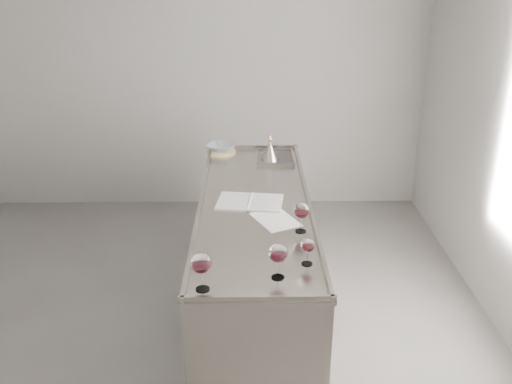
{
  "coord_description": "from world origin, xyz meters",
  "views": [
    {
      "loc": [
        0.46,
        -3.24,
        2.49
      ],
      "look_at": [
        0.51,
        0.3,
        1.02
      ],
      "focal_mm": 40.0,
      "sensor_mm": 36.0,
      "label": 1
    }
  ],
  "objects_px": {
    "wine_glass_middle": "(278,254)",
    "wine_funnel": "(270,152)",
    "wine_glass_left": "(202,264)",
    "wine_glass_small": "(308,246)",
    "wine_glass_right": "(301,211)",
    "counter": "(255,263)",
    "ceramic_bowl": "(221,147)",
    "notebook": "(250,202)"
  },
  "relations": [
    {
      "from": "wine_glass_right",
      "to": "counter",
      "type": "bearing_deg",
      "value": 122.32
    },
    {
      "from": "notebook",
      "to": "ceramic_bowl",
      "type": "bearing_deg",
      "value": 109.86
    },
    {
      "from": "notebook",
      "to": "wine_funnel",
      "type": "height_order",
      "value": "wine_funnel"
    },
    {
      "from": "wine_glass_right",
      "to": "wine_funnel",
      "type": "distance_m",
      "value": 1.33
    },
    {
      "from": "wine_glass_left",
      "to": "notebook",
      "type": "relative_size",
      "value": 0.43
    },
    {
      "from": "wine_glass_left",
      "to": "wine_funnel",
      "type": "bearing_deg",
      "value": 78.22
    },
    {
      "from": "ceramic_bowl",
      "to": "counter",
      "type": "bearing_deg",
      "value": -75.69
    },
    {
      "from": "counter",
      "to": "wine_glass_right",
      "type": "distance_m",
      "value": 0.79
    },
    {
      "from": "wine_glass_small",
      "to": "wine_glass_middle",
      "type": "bearing_deg",
      "value": -139.8
    },
    {
      "from": "wine_glass_left",
      "to": "wine_glass_right",
      "type": "relative_size",
      "value": 1.07
    },
    {
      "from": "wine_glass_small",
      "to": "notebook",
      "type": "bearing_deg",
      "value": 110.24
    },
    {
      "from": "ceramic_bowl",
      "to": "wine_glass_right",
      "type": "bearing_deg",
      "value": -70.03
    },
    {
      "from": "wine_glass_left",
      "to": "wine_glass_middle",
      "type": "bearing_deg",
      "value": 15.74
    },
    {
      "from": "wine_glass_right",
      "to": "wine_glass_small",
      "type": "bearing_deg",
      "value": -90.0
    },
    {
      "from": "wine_glass_middle",
      "to": "wine_glass_small",
      "type": "bearing_deg",
      "value": 40.2
    },
    {
      "from": "wine_glass_right",
      "to": "ceramic_bowl",
      "type": "distance_m",
      "value": 1.61
    },
    {
      "from": "counter",
      "to": "notebook",
      "type": "height_order",
      "value": "counter"
    },
    {
      "from": "wine_glass_small",
      "to": "wine_funnel",
      "type": "xyz_separation_m",
      "value": [
        -0.14,
        1.72,
        -0.04
      ]
    },
    {
      "from": "wine_glass_small",
      "to": "ceramic_bowl",
      "type": "height_order",
      "value": "wine_glass_small"
    },
    {
      "from": "wine_glass_left",
      "to": "wine_glass_small",
      "type": "bearing_deg",
      "value": 24.29
    },
    {
      "from": "wine_glass_middle",
      "to": "wine_funnel",
      "type": "bearing_deg",
      "value": 89.21
    },
    {
      "from": "wine_glass_right",
      "to": "wine_glass_small",
      "type": "distance_m",
      "value": 0.4
    },
    {
      "from": "counter",
      "to": "ceramic_bowl",
      "type": "xyz_separation_m",
      "value": [
        -0.28,
        1.08,
        0.52
      ]
    },
    {
      "from": "wine_glass_left",
      "to": "wine_funnel",
      "type": "xyz_separation_m",
      "value": [
        0.41,
        1.97,
        -0.08
      ]
    },
    {
      "from": "wine_funnel",
      "to": "wine_glass_right",
      "type": "bearing_deg",
      "value": -83.96
    },
    {
      "from": "ceramic_bowl",
      "to": "wine_funnel",
      "type": "height_order",
      "value": "wine_funnel"
    },
    {
      "from": "wine_glass_left",
      "to": "wine_glass_right",
      "type": "distance_m",
      "value": 0.85
    },
    {
      "from": "counter",
      "to": "wine_glass_left",
      "type": "distance_m",
      "value": 1.27
    },
    {
      "from": "wine_glass_small",
      "to": "ceramic_bowl",
      "type": "xyz_separation_m",
      "value": [
        -0.55,
        1.91,
        -0.06
      ]
    },
    {
      "from": "wine_glass_left",
      "to": "counter",
      "type": "bearing_deg",
      "value": 75.72
    },
    {
      "from": "wine_glass_left",
      "to": "wine_glass_small",
      "type": "height_order",
      "value": "wine_glass_left"
    },
    {
      "from": "wine_funnel",
      "to": "wine_glass_small",
      "type": "bearing_deg",
      "value": -85.35
    },
    {
      "from": "counter",
      "to": "wine_glass_right",
      "type": "xyz_separation_m",
      "value": [
        0.27,
        -0.43,
        0.6
      ]
    },
    {
      "from": "counter",
      "to": "wine_glass_middle",
      "type": "xyz_separation_m",
      "value": [
        0.11,
        -0.97,
        0.61
      ]
    },
    {
      "from": "counter",
      "to": "wine_glass_middle",
      "type": "relative_size",
      "value": 12.34
    },
    {
      "from": "wine_glass_right",
      "to": "wine_glass_small",
      "type": "relative_size",
      "value": 1.23
    },
    {
      "from": "wine_glass_small",
      "to": "counter",
      "type": "bearing_deg",
      "value": 108.27
    },
    {
      "from": "wine_glass_right",
      "to": "wine_glass_small",
      "type": "height_order",
      "value": "wine_glass_right"
    },
    {
      "from": "notebook",
      "to": "wine_glass_right",
      "type": "bearing_deg",
      "value": -47.7
    },
    {
      "from": "wine_glass_middle",
      "to": "notebook",
      "type": "xyz_separation_m",
      "value": [
        -0.14,
        0.98,
        -0.13
      ]
    },
    {
      "from": "wine_glass_small",
      "to": "wine_funnel",
      "type": "relative_size",
      "value": 0.7
    },
    {
      "from": "wine_glass_left",
      "to": "ceramic_bowl",
      "type": "xyz_separation_m",
      "value": [
        0.0,
        2.16,
        -0.1
      ]
    }
  ]
}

